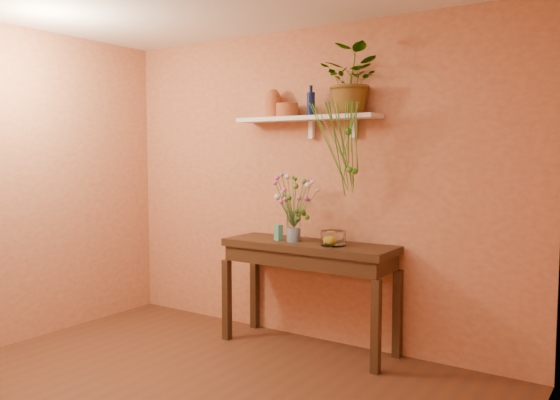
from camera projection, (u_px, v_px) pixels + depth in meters
room at (132, 201)px, 3.31m from camera, size 4.04×4.04×2.70m
sideboard at (308, 258)px, 4.72m from camera, size 1.47×0.47×0.89m
wall_shelf at (307, 119)px, 4.78m from camera, size 1.30×0.24×0.19m
terracotta_jug at (273, 104)px, 4.99m from camera, size 0.19×0.19×0.25m
terracotta_pot at (287, 110)px, 4.86m from camera, size 0.19×0.19×0.11m
blue_bottle at (311, 104)px, 4.76m from camera, size 0.08×0.08×0.25m
spider_plant at (353, 80)px, 4.53m from camera, size 0.51×0.45×0.53m
plant_fronds at (346, 145)px, 4.43m from camera, size 0.40×0.41×0.74m
glass_vase at (294, 229)px, 4.73m from camera, size 0.12×0.12×0.25m
bouquet at (294, 196)px, 4.70m from camera, size 0.44×0.32×0.45m
glass_bowl at (333, 239)px, 4.53m from camera, size 0.20×0.20×0.12m
lemon at (331, 240)px, 4.53m from camera, size 0.08×0.08×0.08m
carton at (278, 232)px, 4.81m from camera, size 0.08×0.07×0.13m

